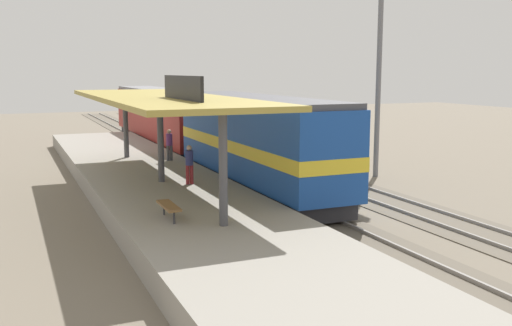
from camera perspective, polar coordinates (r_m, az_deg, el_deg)
name	(u,v)px	position (r m, az deg, el deg)	size (l,w,h in m)	color
ground_plane	(294,190)	(28.58, 3.75, -2.62)	(120.00, 120.00, 0.00)	#706656
track_near	(257,192)	(27.74, 0.06, -2.90)	(3.20, 110.00, 0.16)	#5F5649
track_far	(340,185)	(29.83, 8.20, -2.14)	(3.20, 110.00, 0.16)	#5F5649
platform	(162,192)	(26.21, -9.22, -2.79)	(6.00, 44.00, 0.90)	gray
station_canopy	(160,100)	(25.60, -9.41, 6.15)	(5.20, 18.00, 4.70)	#47474C
platform_bench	(169,206)	(19.49, -8.57, -4.21)	(0.44, 1.70, 0.50)	#333338
locomotive	(256,143)	(27.40, 0.00, 2.00)	(2.93, 14.43, 4.44)	#28282D
passenger_carriage_single	(162,117)	(44.44, -9.24, 4.48)	(2.90, 20.00, 4.24)	#28282D
freight_car	(278,133)	(35.94, 2.15, 2.98)	(2.80, 12.00, 3.54)	#28282D
light_mast	(380,21)	(32.36, 12.13, 13.51)	(1.10, 1.10, 11.70)	slate
person_waiting	(189,163)	(25.23, -6.56, 0.05)	(0.34, 0.34, 1.71)	maroon
person_walking	(169,143)	(32.02, -8.51, 1.92)	(0.34, 0.34, 1.71)	#4C4C51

